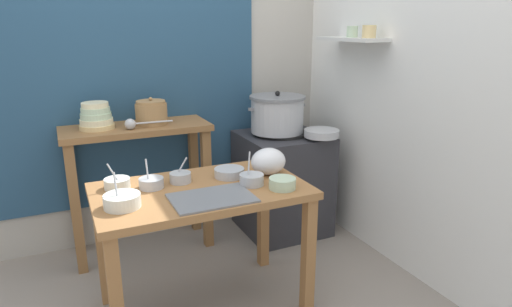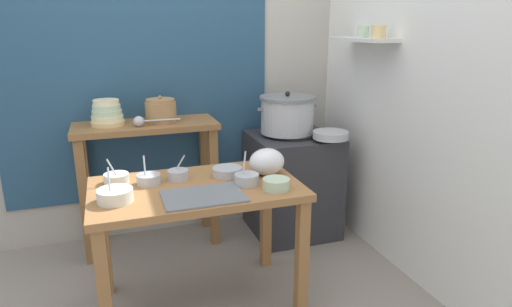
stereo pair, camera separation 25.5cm
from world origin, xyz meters
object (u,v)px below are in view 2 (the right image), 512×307
plastic_bag (267,162)px  prep_bowl_5 (116,178)px  bowl_stack_enamel (107,114)px  prep_bowl_3 (115,195)px  prep_bowl_6 (247,179)px  back_shelf_table (148,154)px  prep_bowl_1 (227,171)px  prep_table (197,205)px  stove_block (292,183)px  wide_pan (331,135)px  prep_bowl_0 (149,179)px  steamer_pot (287,114)px  prep_bowl_2 (276,184)px  clay_pot (161,111)px  ladle (141,121)px  prep_bowl_4 (178,174)px  serving_tray (203,196)px

plastic_bag → prep_bowl_5: plastic_bag is taller
bowl_stack_enamel → prep_bowl_3: size_ratio=1.27×
plastic_bag → prep_bowl_6: 0.20m
back_shelf_table → prep_bowl_1: 0.83m
prep_table → back_shelf_table: size_ratio=1.15×
stove_block → wide_pan: wide_pan is taller
prep_bowl_0 → prep_bowl_1: prep_bowl_0 is taller
prep_table → steamer_pot: steamer_pot is taller
prep_bowl_2 → prep_bowl_3: prep_bowl_3 is taller
wide_pan → prep_bowl_1: wide_pan is taller
prep_bowl_0 → prep_bowl_6: size_ratio=0.88×
stove_block → prep_bowl_3: prep_bowl_3 is taller
plastic_bag → bowl_stack_enamel: bearing=136.3°
back_shelf_table → wide_pan: (1.22, -0.37, 0.13)m
wide_pan → prep_bowl_2: bearing=-135.4°
back_shelf_table → plastic_bag: size_ratio=4.72×
prep_bowl_5 → wide_pan: bearing=11.2°
stove_block → clay_pot: bearing=172.1°
ladle → prep_bowl_1: ladle is taller
bowl_stack_enamel → prep_bowl_1: 0.99m
prep_bowl_4 → steamer_pot: bearing=33.6°
prep_bowl_6 → steamer_pot: bearing=54.6°
back_shelf_table → stove_block: back_shelf_table is taller
prep_bowl_1 → prep_bowl_6: bearing=-70.5°
back_shelf_table → steamer_pot: bearing=-6.3°
back_shelf_table → stove_block: (1.04, -0.13, -0.30)m
prep_table → wide_pan: bearing=24.0°
prep_bowl_4 → prep_bowl_0: bearing=-173.2°
clay_pot → wide_pan: bearing=-18.4°
plastic_bag → ladle: bearing=132.4°
prep_bowl_2 → prep_bowl_3: bearing=173.0°
clay_pot → serving_tray: clay_pot is taller
clay_pot → prep_bowl_0: size_ratio=1.36×
prep_bowl_1 → prep_bowl_4: size_ratio=1.24×
prep_bowl_2 → stove_block: bearing=61.6°
bowl_stack_enamel → prep_bowl_3: bowl_stack_enamel is taller
back_shelf_table → prep_bowl_5: bearing=-108.9°
back_shelf_table → steamer_pot: (1.00, -0.11, 0.24)m
clay_pot → plastic_bag: size_ratio=1.03×
bowl_stack_enamel → plastic_bag: bowl_stack_enamel is taller
back_shelf_table → prep_bowl_4: back_shelf_table is taller
back_shelf_table → clay_pot: bearing=0.0°
stove_block → prep_bowl_2: size_ratio=5.51×
steamer_pot → prep_bowl_5: steamer_pot is taller
clay_pot → prep_bowl_1: bearing=-70.0°
serving_tray → prep_bowl_1: bearing=53.8°
wide_pan → prep_bowl_3: size_ratio=1.44×
prep_bowl_3 → prep_bowl_4: prep_bowl_3 is taller
prep_bowl_4 → prep_bowl_3: bearing=-147.2°
prep_bowl_1 → prep_table: bearing=-153.1°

